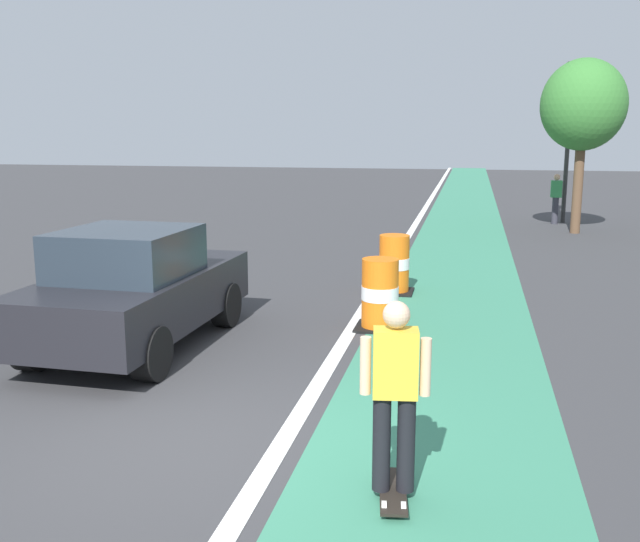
{
  "coord_description": "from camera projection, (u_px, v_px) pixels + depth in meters",
  "views": [
    {
      "loc": [
        2.61,
        -6.25,
        3.02
      ],
      "look_at": [
        0.62,
        3.29,
        1.1
      ],
      "focal_mm": 40.53,
      "sensor_mm": 36.0,
      "label": 1
    }
  ],
  "objects": [
    {
      "name": "ground_plane",
      "position": [
        191.0,
        441.0,
        7.11
      ],
      "size": [
        100.0,
        100.0,
        0.0
      ],
      "primitive_type": "plane",
      "color": "#38383A"
    },
    {
      "name": "bike_lane_strip",
      "position": [
        460.0,
        251.0,
        18.15
      ],
      "size": [
        2.5,
        80.0,
        0.01
      ],
      "primitive_type": "cube",
      "color": "#387F60",
      "rests_on": "ground"
    },
    {
      "name": "lane_divider_stripe",
      "position": [
        400.0,
        249.0,
        18.46
      ],
      "size": [
        0.2,
        80.0,
        0.01
      ],
      "primitive_type": "cube",
      "color": "silver",
      "rests_on": "ground"
    },
    {
      "name": "skateboarder_on_lane",
      "position": [
        395.0,
        395.0,
        5.84
      ],
      "size": [
        0.57,
        0.82,
        1.69
      ],
      "color": "black",
      "rests_on": "ground"
    },
    {
      "name": "parked_sedan_nearest",
      "position": [
        135.0,
        289.0,
        10.02
      ],
      "size": [
        2.01,
        4.15,
        1.7
      ],
      "color": "black",
      "rests_on": "ground"
    },
    {
      "name": "traffic_barrel_front",
      "position": [
        380.0,
        295.0,
        11.02
      ],
      "size": [
        0.73,
        0.73,
        1.09
      ],
      "color": "orange",
      "rests_on": "ground"
    },
    {
      "name": "traffic_barrel_mid",
      "position": [
        394.0,
        265.0,
        13.46
      ],
      "size": [
        0.73,
        0.73,
        1.09
      ],
      "color": "orange",
      "rests_on": "ground"
    },
    {
      "name": "traffic_light_corner",
      "position": [
        570.0,
        114.0,
        23.04
      ],
      "size": [
        0.41,
        0.32,
        5.1
      ],
      "color": "#2D2D2D",
      "rests_on": "ground"
    },
    {
      "name": "pedestrian_crossing",
      "position": [
        556.0,
        197.0,
        23.18
      ],
      "size": [
        0.34,
        0.2,
        1.61
      ],
      "color": "#33333D",
      "rests_on": "ground"
    },
    {
      "name": "street_tree_sidewalk",
      "position": [
        583.0,
        106.0,
        20.59
      ],
      "size": [
        2.4,
        2.4,
        5.0
      ],
      "color": "brown",
      "rests_on": "ground"
    }
  ]
}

